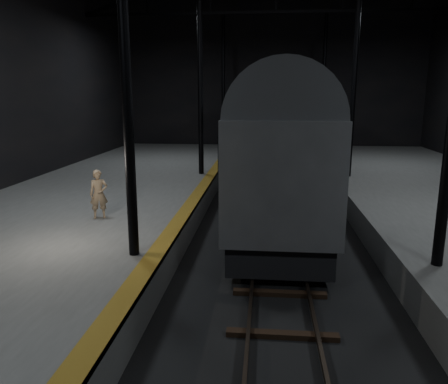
# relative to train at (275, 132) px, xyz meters

# --- Properties ---
(ground) EXTENTS (44.00, 44.00, 0.00)m
(ground) POSITION_rel_train_xyz_m (0.00, -7.11, -3.28)
(ground) COLOR black
(ground) RESTS_ON ground
(platform_left) EXTENTS (9.00, 43.80, 1.00)m
(platform_left) POSITION_rel_train_xyz_m (-7.50, -7.11, -2.78)
(platform_left) COLOR #575754
(platform_left) RESTS_ON ground
(tactile_strip) EXTENTS (0.50, 43.80, 0.01)m
(tactile_strip) POSITION_rel_train_xyz_m (-3.25, -7.11, -2.27)
(tactile_strip) COLOR brown
(tactile_strip) RESTS_ON platform_left
(track) EXTENTS (2.40, 43.00, 0.24)m
(track) POSITION_rel_train_xyz_m (0.00, -7.11, -3.21)
(track) COLOR #3F3328
(track) RESTS_ON ground
(train) EXTENTS (3.28, 21.97, 5.87)m
(train) POSITION_rel_train_xyz_m (0.00, 0.00, 0.00)
(train) COLOR #989A9F
(train) RESTS_ON ground
(woman) EXTENTS (0.71, 0.60, 1.64)m
(woman) POSITION_rel_train_xyz_m (-5.97, -7.85, -1.46)
(woman) COLOR tan
(woman) RESTS_ON platform_left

